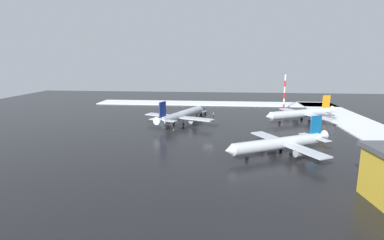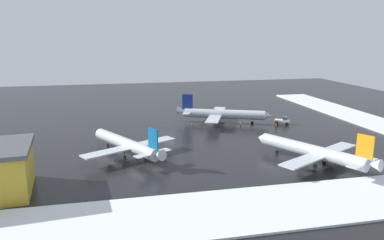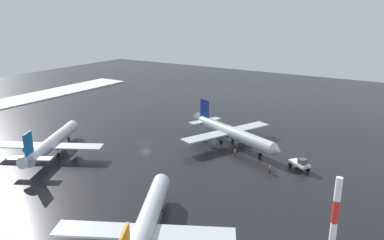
# 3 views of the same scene
# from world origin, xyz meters

# --- Properties ---
(ground_plane) EXTENTS (240.00, 240.00, 0.00)m
(ground_plane) POSITION_xyz_m (0.00, 0.00, 0.00)
(ground_plane) COLOR black
(snow_bank_far) EXTENTS (152.00, 16.00, 0.38)m
(snow_bank_far) POSITION_xyz_m (0.00, -50.00, 0.19)
(snow_bank_far) COLOR white
(snow_bank_far) RESTS_ON ground_plane
(snow_bank_right) EXTENTS (14.00, 116.00, 0.38)m
(snow_bank_right) POSITION_xyz_m (67.00, 0.00, 0.19)
(snow_bank_right) COLOR white
(snow_bank_right) RESTS_ON ground_plane
(airplane_distant_tail) EXTENTS (29.11, 24.67, 9.08)m
(airplane_distant_tail) POSITION_xyz_m (18.76, 10.22, 3.00)
(airplane_distant_tail) COLOR silver
(airplane_distant_tail) RESTS_ON ground_plane
(airplane_foreground_jet) EXTENTS (22.46, 26.29, 8.55)m
(airplane_foreground_jet) POSITION_xyz_m (-12.83, -17.22, 2.83)
(airplane_foreground_jet) COLOR silver
(airplane_foreground_jet) RESTS_ON ground_plane
(airplane_far_rear) EXTENTS (23.66, 27.75, 8.94)m
(airplane_far_rear) POSITION_xyz_m (26.64, -32.13, 2.95)
(airplane_far_rear) COLOR silver
(airplane_far_rear) RESTS_ON ground_plane
(pushback_tug) EXTENTS (5.06, 4.33, 2.50)m
(pushback_tug) POSITION_xyz_m (37.31, 4.45, 1.28)
(pushback_tug) COLOR silver
(pushback_tug) RESTS_ON ground_plane
(ground_crew_mid_apron) EXTENTS (0.36, 0.36, 1.71)m
(ground_crew_mid_apron) POSITION_xyz_m (22.82, 3.70, 0.97)
(ground_crew_mid_apron) COLOR black
(ground_crew_mid_apron) RESTS_ON ground_plane
(ground_crew_near_tug) EXTENTS (0.36, 0.36, 1.71)m
(ground_crew_near_tug) POSITION_xyz_m (32.69, -0.55, 0.97)
(ground_crew_near_tug) COLOR black
(ground_crew_near_tug) RESTS_ON ground_plane
(traffic_cone_near_nose) EXTENTS (0.36, 0.36, 0.55)m
(traffic_cone_near_nose) POSITION_xyz_m (30.69, 19.68, 0.28)
(traffic_cone_near_nose) COLOR orange
(traffic_cone_near_nose) RESTS_ON ground_plane
(traffic_cone_mid_line) EXTENTS (0.36, 0.36, 0.55)m
(traffic_cone_mid_line) POSITION_xyz_m (9.17, 11.40, 0.28)
(traffic_cone_mid_line) COLOR orange
(traffic_cone_mid_line) RESTS_ON ground_plane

